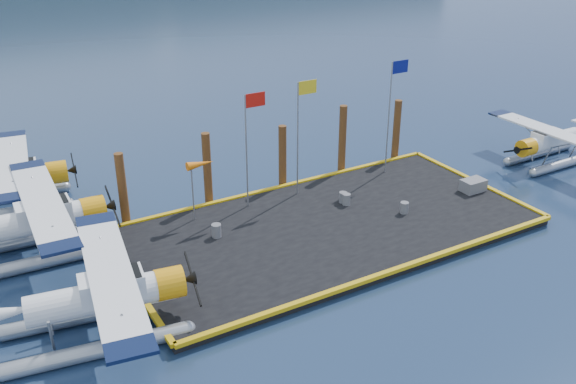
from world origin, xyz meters
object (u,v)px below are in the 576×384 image
Objects in this scene: drum_2 at (346,199)px; drum_0 at (216,231)px; drum_5 at (343,197)px; piling_3 at (342,141)px; seaplane_b at (36,225)px; piling_2 at (283,158)px; flagpole_blue at (393,101)px; drum_1 at (404,208)px; flagpole_yellow at (301,121)px; windsock at (200,165)px; flagpole_red at (250,133)px; seaplane_c at (7,183)px; seaplane_d at (550,144)px; piling_1 at (207,171)px; seaplane_a at (102,301)px; piling_4 at (396,132)px; piling_0 at (123,192)px; crate at (473,185)px.

drum_0 is at bearing 178.05° from drum_2.
drum_5 is 4.71m from piling_3.
piling_2 is (13.25, 0.65, 0.31)m from seaplane_b.
flagpole_blue is 3.72m from piling_3.
drum_2 reaches higher than drum_1.
windsock is at bearing 180.00° from flagpole_yellow.
flagpole_red is 1.58× the size of piling_2.
seaplane_c is 31.30m from seaplane_d.
drum_5 is at bearing 67.92° from seaplane_c.
piling_1 is (-6.03, 4.03, 1.40)m from drum_2.
flagpole_red is (9.51, 6.46, 2.83)m from seaplane_a.
piling_4 is at bearing 11.60° from flagpole_yellow.
seaplane_a is at bearing -163.77° from drum_2.
piling_0 is (-6.21, 1.60, -2.40)m from flagpole_red.
seaplane_b is 2.70× the size of piling_2.
crate is (6.98, -2.39, 0.03)m from drum_5.
drum_0 is at bearing 86.76° from seaplane_d.
flagpole_red is at bearing 143.15° from drum_1.
flagpole_blue is 6.98m from piling_2.
piling_2 reaches higher than seaplane_a.
flagpole_red reaches higher than piling_4.
seaplane_c is at bearing 131.31° from drum_0.
flagpole_blue is 1.62× the size of piling_4.
windsock is at bearing -24.73° from piling_0.
seaplane_a is at bearing 13.87° from seaplane_c.
seaplane_d is 1.41× the size of flagpole_red.
piling_4 reaches higher than seaplane_b.
piling_2 reaches higher than drum_2.
piling_2 is at bearing 144.22° from crate.
piling_2 is (4.50, 0.00, -0.20)m from piling_1.
seaplane_a is 3.26× the size of windsock.
piling_1 is (9.10, -5.12, 0.56)m from seaplane_c.
seaplane_c reaches higher than crate.
piling_2 reaches higher than seaplane_b.
piling_2 is at bearing 165.52° from flagpole_blue.
crate is 0.30× the size of piling_3.
piling_3 is 1.07× the size of piling_4.
piling_0 is 1.00× the size of piling_4.
seaplane_d is 13.04m from piling_3.
flagpole_yellow is 1.44× the size of piling_3.
piling_3 is at bearing 21.12° from drum_0.
drum_2 is 7.73m from piling_4.
piling_3 is at bearing 124.82° from seaplane_a.
piling_1 is (-20.55, 4.92, 0.78)m from seaplane_d.
seaplane_d is at bearing -13.47° from piling_1.
drum_2 is 11.35m from piling_0.
drum_1 is at bearing -15.32° from drum_0.
drum_5 is 0.19× the size of windsock.
drum_2 is 7.39m from piling_1.
drum_2 is at bearing -152.51° from flagpole_blue.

